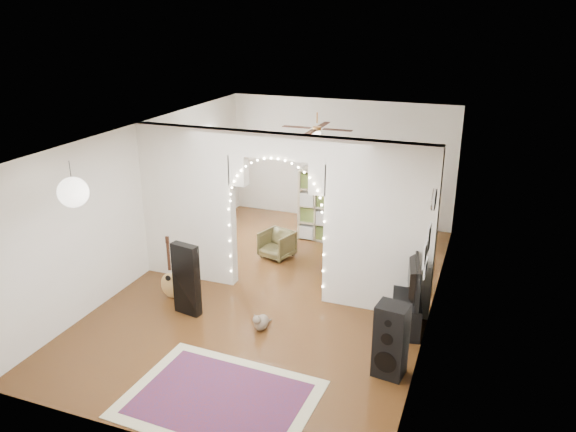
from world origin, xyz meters
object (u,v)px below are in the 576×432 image
(bookcase, at_px, (334,207))
(dining_chair_right, at_px, (359,260))
(acoustic_guitar, at_px, (170,276))
(dining_table, at_px, (341,202))
(dining_chair_left, at_px, (277,244))
(media_console, at_px, (406,310))
(floor_speaker, at_px, (391,340))

(bookcase, bearing_deg, dining_chair_right, -47.20)
(acoustic_guitar, height_order, dining_table, acoustic_guitar)
(bookcase, height_order, dining_chair_right, bookcase)
(acoustic_guitar, bearing_deg, dining_table, 64.88)
(bookcase, xyz_separation_m, dining_chair_right, (0.83, -1.21, -0.51))
(dining_chair_left, bearing_deg, acoustic_guitar, -99.10)
(media_console, relative_size, dining_chair_left, 1.75)
(acoustic_guitar, distance_m, dining_table, 4.25)
(bookcase, bearing_deg, dining_table, 98.46)
(dining_chair_left, relative_size, dining_chair_right, 1.16)
(acoustic_guitar, relative_size, dining_chair_left, 1.62)
(acoustic_guitar, bearing_deg, dining_chair_right, 38.25)
(media_console, bearing_deg, dining_chair_right, 114.93)
(acoustic_guitar, relative_size, media_console, 0.93)
(acoustic_guitar, xyz_separation_m, dining_table, (1.82, 3.83, 0.28))
(floor_speaker, height_order, dining_chair_left, floor_speaker)
(media_console, bearing_deg, dining_table, 109.83)
(acoustic_guitar, xyz_separation_m, dining_chair_right, (2.64, 2.06, -0.18))
(floor_speaker, distance_m, dining_chair_left, 4.02)
(media_console, height_order, dining_table, dining_table)
(acoustic_guitar, distance_m, dining_chair_right, 3.36)
(acoustic_guitar, distance_m, bookcase, 3.76)
(bookcase, distance_m, dining_chair_right, 1.55)
(dining_table, bearing_deg, floor_speaker, -62.66)
(floor_speaker, relative_size, bookcase, 0.68)
(bookcase, bearing_deg, media_console, -46.69)
(bookcase, relative_size, dining_chair_right, 2.99)
(dining_chair_left, xyz_separation_m, dining_chair_right, (1.62, -0.08, -0.04))
(dining_chair_left, bearing_deg, floor_speaker, -30.67)
(dining_chair_left, bearing_deg, bookcase, 71.31)
(floor_speaker, relative_size, media_console, 1.01)
(media_console, bearing_deg, bookcase, 114.55)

